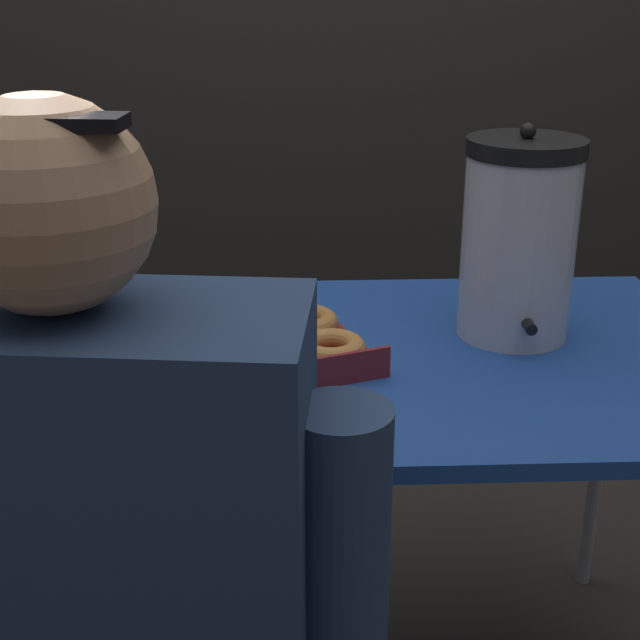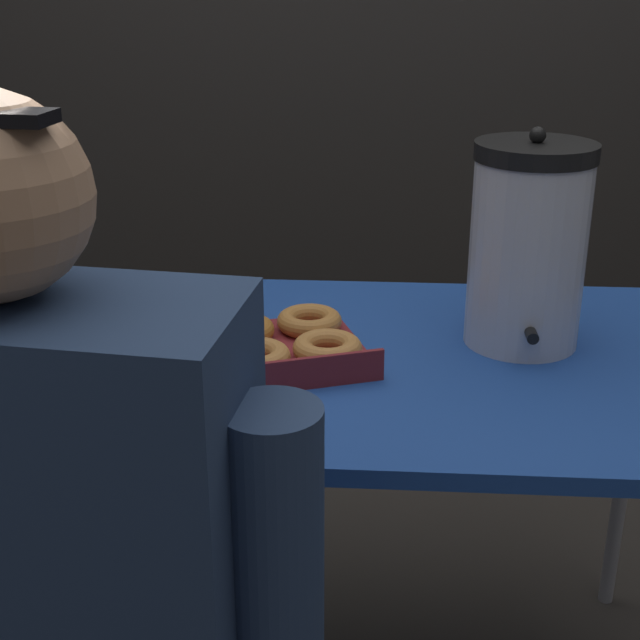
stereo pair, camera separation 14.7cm
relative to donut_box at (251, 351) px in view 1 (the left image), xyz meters
The scene contains 4 objects.
folding_table 0.19m from the donut_box, 14.19° to the left, with size 1.26×0.74×0.74m.
donut_box is the anchor object (origin of this frame).
coffee_urn 0.49m from the donut_box, 14.16° to the left, with size 0.20×0.22×0.37m.
cell_phone 0.34m from the donut_box, behind, with size 0.14×0.17×0.01m.
Camera 1 is at (-0.11, -1.37, 1.35)m, focal length 50.00 mm.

